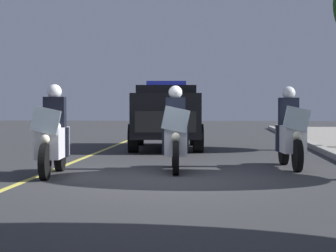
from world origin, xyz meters
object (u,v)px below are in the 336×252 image
Objects in this scene: police_motorcycle_lead_right at (175,136)px; police_motorcycle_lead_left at (53,138)px; police_motorcycle_trailing at (290,135)px; police_suv at (166,113)px.

police_motorcycle_lead_left is at bearing -66.58° from police_motorcycle_lead_right.
police_motorcycle_lead_left and police_motorcycle_lead_right have the same top height.
police_motorcycle_lead_right is 1.00× the size of police_motorcycle_trailing.
police_motorcycle_trailing is (-1.72, 4.61, 0.00)m from police_motorcycle_lead_left.
police_motorcycle_trailing is at bearing 107.58° from police_motorcycle_lead_right.
police_motorcycle_trailing is 6.31m from police_suv.
police_motorcycle_lead_left is 1.00× the size of police_motorcycle_lead_right.
police_motorcycle_lead_left is at bearing -69.52° from police_motorcycle_trailing.
police_motorcycle_lead_left is 2.45m from police_motorcycle_lead_right.
police_suv is at bearing -173.53° from police_motorcycle_lead_right.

